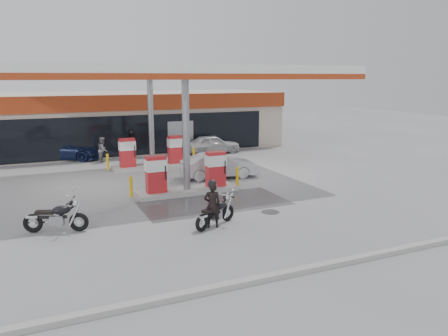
% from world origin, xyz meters
% --- Properties ---
extents(ground, '(90.00, 90.00, 0.00)m').
position_xyz_m(ground, '(0.00, 0.00, 0.00)').
color(ground, gray).
rests_on(ground, ground).
extents(wet_patch, '(6.00, 3.00, 0.00)m').
position_xyz_m(wet_patch, '(0.50, 0.00, 0.00)').
color(wet_patch, '#4C4C4F').
rests_on(wet_patch, ground).
extents(drain_cover, '(0.70, 0.70, 0.01)m').
position_xyz_m(drain_cover, '(2.00, -2.00, 0.00)').
color(drain_cover, '#38383A').
rests_on(drain_cover, ground).
extents(kerb, '(28.00, 0.25, 0.15)m').
position_xyz_m(kerb, '(0.00, -7.00, 0.07)').
color(kerb, gray).
rests_on(kerb, ground).
extents(store_building, '(22.00, 8.22, 4.00)m').
position_xyz_m(store_building, '(0.01, 15.94, 2.01)').
color(store_building, beige).
rests_on(store_building, ground).
extents(canopy, '(16.00, 10.02, 5.51)m').
position_xyz_m(canopy, '(0.00, 5.00, 5.27)').
color(canopy, silver).
rests_on(canopy, ground).
extents(pump_island_near, '(5.14, 1.30, 1.78)m').
position_xyz_m(pump_island_near, '(0.00, 2.00, 0.71)').
color(pump_island_near, '#9E9E99').
rests_on(pump_island_near, ground).
extents(pump_island_far, '(5.14, 1.30, 1.78)m').
position_xyz_m(pump_island_far, '(0.00, 8.00, 0.71)').
color(pump_island_far, '#9E9E99').
rests_on(pump_island_far, ground).
extents(main_motorcycle, '(1.85, 1.10, 1.03)m').
position_xyz_m(main_motorcycle, '(-0.53, -2.60, 0.46)').
color(main_motorcycle, black).
rests_on(main_motorcycle, ground).
extents(biker_main, '(0.66, 0.53, 1.60)m').
position_xyz_m(biker_main, '(-0.70, -2.69, 0.80)').
color(biker_main, black).
rests_on(biker_main, ground).
extents(parked_motorcycle, '(2.08, 1.08, 1.11)m').
position_xyz_m(parked_motorcycle, '(-5.63, -1.01, 0.49)').
color(parked_motorcycle, black).
rests_on(parked_motorcycle, ground).
extents(sedan_white, '(3.79, 1.71, 1.26)m').
position_xyz_m(sedan_white, '(5.04, 11.20, 0.63)').
color(sedan_white, silver).
rests_on(sedan_white, ground).
extents(attendant, '(0.85, 0.93, 1.56)m').
position_xyz_m(attendant, '(-2.31, 10.80, 0.78)').
color(attendant, slate).
rests_on(attendant, ground).
extents(hatchback_silver, '(4.02, 1.82, 1.28)m').
position_xyz_m(hatchback_silver, '(2.51, 4.20, 0.64)').
color(hatchback_silver, '#AEB0B7').
rests_on(hatchback_silver, ground).
extents(parked_car_left, '(5.10, 3.64, 1.37)m').
position_xyz_m(parked_car_left, '(-4.50, 12.78, 0.69)').
color(parked_car_left, '#141E43').
rests_on(parked_car_left, ground).
extents(biker_walking, '(1.08, 0.73, 1.70)m').
position_xyz_m(biker_walking, '(-0.35, 11.80, 0.85)').
color(biker_walking, black).
rests_on(biker_walking, ground).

